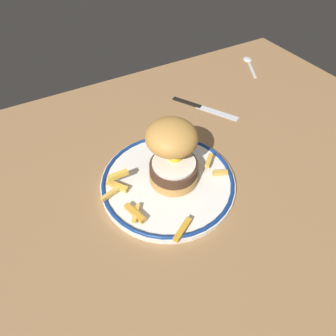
% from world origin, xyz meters
% --- Properties ---
extents(ground_plane, '(1.36, 0.80, 0.04)m').
position_xyz_m(ground_plane, '(0.00, 0.00, -0.02)').
color(ground_plane, '#966E45').
extents(dinner_plate, '(0.26, 0.26, 0.02)m').
position_xyz_m(dinner_plate, '(0.06, -0.02, 0.01)').
color(dinner_plate, white).
rests_on(dinner_plate, ground_plane).
extents(burger, '(0.11, 0.12, 0.11)m').
position_xyz_m(burger, '(0.07, -0.01, 0.07)').
color(burger, '#C98F46').
rests_on(burger, dinner_plate).
extents(fries_pile, '(0.24, 0.21, 0.03)m').
position_xyz_m(fries_pile, '(0.03, -0.02, 0.02)').
color(fries_pile, gold).
rests_on(fries_pile, dinner_plate).
extents(knife, '(0.10, 0.16, 0.01)m').
position_xyz_m(knife, '(0.25, 0.17, 0.00)').
color(knife, black).
rests_on(knife, ground_plane).
extents(spoon, '(0.08, 0.12, 0.01)m').
position_xyz_m(spoon, '(0.52, 0.29, 0.00)').
color(spoon, silver).
rests_on(spoon, ground_plane).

